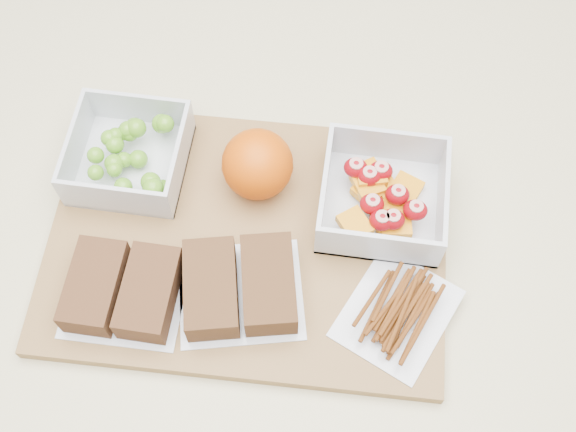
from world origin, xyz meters
name	(u,v)px	position (x,y,z in m)	size (l,w,h in m)	color
ground	(280,415)	(0.00, 0.00, 0.00)	(4.00, 4.00, 0.00)	gray
counter	(278,357)	(0.00, 0.00, 0.45)	(1.20, 0.90, 0.90)	beige
cutting_board	(248,241)	(-0.03, -0.01, 0.91)	(0.42, 0.30, 0.02)	olive
grape_container	(131,155)	(-0.17, 0.06, 0.94)	(0.12, 0.12, 0.05)	silver
fruit_container	(382,198)	(0.11, 0.05, 0.94)	(0.13, 0.13, 0.05)	silver
orange	(257,164)	(-0.02, 0.06, 0.95)	(0.08, 0.08, 0.08)	#DA5005
sandwich_bag_left	(122,290)	(-0.14, -0.09, 0.93)	(0.12, 0.11, 0.04)	silver
sandwich_bag_center	(240,287)	(-0.02, -0.07, 0.93)	(0.15, 0.14, 0.04)	silver
pretzel_bag	(399,309)	(0.14, -0.07, 0.93)	(0.14, 0.15, 0.03)	silver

